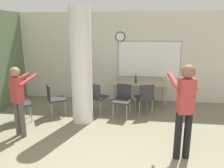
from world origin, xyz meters
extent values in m
cube|color=beige|center=(0.00, 5.06, 1.40)|extent=(8.00, 0.12, 2.80)
cylinder|color=black|center=(-0.17, 4.99, 2.05)|extent=(0.30, 0.03, 0.30)
cylinder|color=white|center=(-0.17, 4.97, 2.05)|extent=(0.26, 0.01, 0.25)
cube|color=#99999E|center=(0.73, 5.00, 1.35)|extent=(1.96, 0.01, 1.16)
cube|color=white|center=(0.73, 4.99, 1.35)|extent=(1.90, 0.02, 1.10)
cylinder|color=white|center=(-0.95, 3.16, 1.40)|extent=(0.51, 0.51, 2.80)
cube|color=tan|center=(0.48, 4.50, 0.72)|extent=(1.57, 0.79, 0.03)
cylinder|color=gray|center=(-0.25, 4.16, 0.35)|extent=(0.04, 0.04, 0.70)
cylinder|color=gray|center=(1.20, 4.16, 0.35)|extent=(0.04, 0.04, 0.70)
cylinder|color=gray|center=(-0.25, 4.84, 0.35)|extent=(0.04, 0.04, 0.70)
cylinder|color=gray|center=(1.20, 4.84, 0.35)|extent=(0.04, 0.04, 0.70)
cylinder|color=#1E6B2D|center=(0.35, 4.42, 0.82)|extent=(0.08, 0.08, 0.19)
cylinder|color=#1E6B2D|center=(0.35, 4.42, 0.96)|extent=(0.03, 0.03, 0.08)
cube|color=#2D2D33|center=(0.59, 3.88, 0.45)|extent=(0.56, 0.56, 0.04)
cube|color=#2D2D33|center=(0.66, 3.68, 0.67)|extent=(0.38, 0.16, 0.40)
cylinder|color=#99999E|center=(0.70, 4.11, 0.21)|extent=(0.02, 0.02, 0.43)
cylinder|color=#99999E|center=(0.36, 3.98, 0.21)|extent=(0.02, 0.02, 0.43)
cylinder|color=#99999E|center=(0.82, 3.77, 0.21)|extent=(0.02, 0.02, 0.43)
cylinder|color=#99999E|center=(0.48, 3.64, 0.21)|extent=(0.02, 0.02, 0.43)
cube|color=#2D2D33|center=(-0.67, 3.77, 0.45)|extent=(0.57, 0.57, 0.04)
cube|color=#2D2D33|center=(-0.75, 3.58, 0.67)|extent=(0.38, 0.18, 0.40)
cylinder|color=#99999E|center=(-0.43, 3.87, 0.21)|extent=(0.02, 0.02, 0.43)
cylinder|color=#99999E|center=(-0.77, 4.01, 0.21)|extent=(0.02, 0.02, 0.43)
cylinder|color=#99999E|center=(-0.57, 3.54, 0.21)|extent=(0.02, 0.02, 0.43)
cylinder|color=#99999E|center=(-0.90, 3.68, 0.21)|extent=(0.02, 0.02, 0.43)
cube|color=#2D2D33|center=(-2.48, 2.96, 0.45)|extent=(0.62, 0.62, 0.04)
cube|color=#2D2D33|center=(-2.64, 2.84, 0.67)|extent=(0.26, 0.33, 0.40)
cylinder|color=#99999E|center=(-2.22, 2.92, 0.21)|extent=(0.02, 0.02, 0.43)
cylinder|color=#99999E|center=(-2.44, 3.21, 0.21)|extent=(0.02, 0.02, 0.43)
cylinder|color=#99999E|center=(-2.51, 2.71, 0.21)|extent=(0.02, 0.02, 0.43)
cylinder|color=#99999E|center=(-2.73, 3.00, 0.21)|extent=(0.02, 0.02, 0.43)
cube|color=#2D2D33|center=(-1.74, 3.45, 0.45)|extent=(0.61, 0.61, 0.04)
cube|color=#2D2D33|center=(-1.91, 3.34, 0.67)|extent=(0.24, 0.35, 0.40)
cylinder|color=#99999E|center=(-1.49, 3.39, 0.21)|extent=(0.02, 0.02, 0.43)
cylinder|color=#99999E|center=(-1.68, 3.70, 0.21)|extent=(0.02, 0.02, 0.43)
cylinder|color=#99999E|center=(-1.80, 3.20, 0.21)|extent=(0.02, 0.02, 0.43)
cylinder|color=#99999E|center=(-1.99, 3.51, 0.21)|extent=(0.02, 0.02, 0.43)
cube|color=#2D2D33|center=(0.01, 3.51, 0.45)|extent=(0.52, 0.52, 0.04)
cube|color=#2D2D33|center=(0.05, 3.71, 0.67)|extent=(0.39, 0.11, 0.40)
cylinder|color=#99999E|center=(-0.20, 3.37, 0.21)|extent=(0.02, 0.02, 0.43)
cylinder|color=#99999E|center=(0.16, 3.30, 0.21)|extent=(0.02, 0.02, 0.43)
cylinder|color=#99999E|center=(-0.13, 3.72, 0.21)|extent=(0.02, 0.02, 0.43)
cylinder|color=#99999E|center=(0.23, 3.65, 0.21)|extent=(0.02, 0.02, 0.43)
cylinder|color=#514C47|center=(-2.02, 2.17, 0.39)|extent=(0.11, 0.11, 0.78)
cylinder|color=#514C47|center=(-2.17, 2.22, 0.39)|extent=(0.11, 0.11, 0.78)
cube|color=#B23838|center=(-2.10, 2.20, 1.05)|extent=(0.27, 0.24, 0.55)
sphere|color=#997051|center=(-2.10, 2.20, 1.43)|extent=(0.21, 0.21, 0.21)
cylinder|color=#B23838|center=(-1.90, 2.36, 1.23)|extent=(0.24, 0.49, 0.22)
cylinder|color=#B23838|center=(-2.14, 2.44, 1.23)|extent=(0.24, 0.49, 0.22)
cylinder|color=black|center=(1.33, 1.78, 0.44)|extent=(0.13, 0.13, 0.87)
cylinder|color=black|center=(1.16, 1.75, 0.44)|extent=(0.13, 0.13, 0.87)
cube|color=#B23838|center=(1.25, 1.76, 1.18)|extent=(0.29, 0.25, 0.62)
sphere|color=brown|center=(1.25, 1.76, 1.61)|extent=(0.24, 0.24, 0.24)
cylinder|color=#B23838|center=(1.33, 2.03, 1.38)|extent=(0.20, 0.55, 0.25)
cylinder|color=#B23838|center=(1.06, 1.98, 1.38)|extent=(0.20, 0.55, 0.25)
cube|color=white|center=(1.01, 2.22, 1.38)|extent=(0.06, 0.13, 0.04)
camera|label=1|loc=(0.44, -1.91, 2.30)|focal=35.00mm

